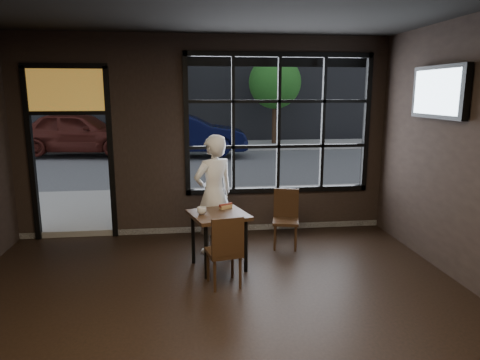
{
  "coord_description": "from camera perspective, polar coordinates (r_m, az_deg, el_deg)",
  "views": [
    {
      "loc": [
        -0.29,
        -3.4,
        2.31
      ],
      "look_at": [
        0.4,
        2.2,
        1.15
      ],
      "focal_mm": 32.0,
      "sensor_mm": 36.0,
      "label": 1
    }
  ],
  "objects": [
    {
      "name": "floor",
      "position": [
        4.13,
        -1.91,
        -22.58
      ],
      "size": [
        6.0,
        7.0,
        0.02
      ],
      "primitive_type": "cube",
      "color": "black",
      "rests_on": "ground"
    },
    {
      "name": "window_frame",
      "position": [
        7.08,
        5.18,
        7.43
      ],
      "size": [
        3.06,
        0.12,
        2.28
      ],
      "primitive_type": "cube",
      "color": "black",
      "rests_on": "ground"
    },
    {
      "name": "stained_transom",
      "position": [
        7.14,
        -22.16,
        11.1
      ],
      "size": [
        1.2,
        0.06,
        0.7
      ],
      "primitive_type": "cube",
      "color": "orange",
      "rests_on": "ground"
    },
    {
      "name": "street_asphalt",
      "position": [
        27.5,
        -6.46,
        6.66
      ],
      "size": [
        60.0,
        41.0,
        0.04
      ],
      "primitive_type": "cube",
      "color": "#545456",
      "rests_on": "ground"
    },
    {
      "name": "building_across",
      "position": [
        26.91,
        -6.82,
        22.64
      ],
      "size": [
        28.0,
        12.0,
        15.0
      ],
      "primitive_type": "cube",
      "color": "#5B5956",
      "rests_on": "ground"
    },
    {
      "name": "cafe_table",
      "position": [
        5.75,
        -2.84,
        -8.03
      ],
      "size": [
        0.87,
        0.87,
        0.76
      ],
      "primitive_type": "cube",
      "rotation": [
        0.0,
        0.0,
        0.29
      ],
      "color": "#301D10",
      "rests_on": "floor"
    },
    {
      "name": "chair_near",
      "position": [
        5.22,
        -2.18,
        -9.28
      ],
      "size": [
        0.46,
        0.46,
        0.9
      ],
      "primitive_type": "cube",
      "rotation": [
        0.0,
        0.0,
        3.34
      ],
      "color": "#301D10",
      "rests_on": "floor"
    },
    {
      "name": "chair_window",
      "position": [
        6.47,
        6.11,
        -5.27
      ],
      "size": [
        0.46,
        0.46,
        0.88
      ],
      "primitive_type": "cube",
      "rotation": [
        0.0,
        0.0,
        -0.24
      ],
      "color": "#301D10",
      "rests_on": "floor"
    },
    {
      "name": "man",
      "position": [
        6.17,
        -3.52,
        -1.95
      ],
      "size": [
        0.75,
        0.66,
        1.73
      ],
      "primitive_type": "imported",
      "rotation": [
        0.0,
        0.0,
        3.64
      ],
      "color": "white",
      "rests_on": "floor"
    },
    {
      "name": "hotdog",
      "position": [
        5.85,
        -1.91,
        -3.52
      ],
      "size": [
        0.21,
        0.17,
        0.06
      ],
      "primitive_type": null,
      "rotation": [
        0.0,
        0.0,
        0.55
      ],
      "color": "tan",
      "rests_on": "cafe_table"
    },
    {
      "name": "cup",
      "position": [
        5.59,
        -5.15,
        -4.09
      ],
      "size": [
        0.17,
        0.17,
        0.1
      ],
      "primitive_type": "imported",
      "rotation": [
        0.0,
        0.0,
        0.52
      ],
      "color": "silver",
      "rests_on": "cafe_table"
    },
    {
      "name": "tv",
      "position": [
        6.15,
        25.02,
        10.58
      ],
      "size": [
        0.13,
        1.15,
        0.67
      ],
      "primitive_type": "cube",
      "color": "black",
      "rests_on": "wall_right"
    },
    {
      "name": "navy_car",
      "position": [
        15.56,
        -7.42,
        6.07
      ],
      "size": [
        4.54,
        1.78,
        1.47
      ],
      "primitive_type": "imported",
      "rotation": [
        0.0,
        0.0,
        1.52
      ],
      "color": "black",
      "rests_on": "street_asphalt"
    },
    {
      "name": "maroon_car",
      "position": [
        16.7,
        -20.62,
        5.93
      ],
      "size": [
        4.77,
        2.51,
        1.55
      ],
      "primitive_type": "imported",
      "rotation": [
        0.0,
        0.0,
        1.41
      ],
      "color": "#451611",
      "rests_on": "street_asphalt"
    },
    {
      "name": "tree_left",
      "position": [
        18.52,
        -13.49,
        14.03
      ],
      "size": [
        2.66,
        2.66,
        4.54
      ],
      "color": "#332114",
      "rests_on": "street_asphalt"
    },
    {
      "name": "tree_right",
      "position": [
        19.02,
        4.66,
        12.81
      ],
      "size": [
        2.27,
        2.27,
        3.87
      ],
      "color": "#332114",
      "rests_on": "street_asphalt"
    }
  ]
}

